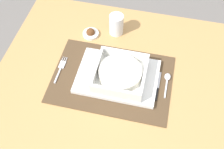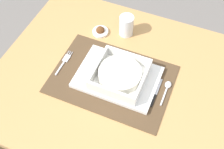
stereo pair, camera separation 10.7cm
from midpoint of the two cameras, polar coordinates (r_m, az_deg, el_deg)
The scene contains 10 objects.
dining_table at distance 1.18m, azimuth 3.63°, elevation -4.03°, with size 0.95×0.79×0.76m.
placemat at distance 1.09m, azimuth 2.79°, elevation -1.07°, with size 0.45×0.32×0.00m, color #4C3823.
serving_plate at distance 1.08m, azimuth 3.67°, elevation -0.76°, with size 0.30×0.21×0.02m, color white.
porridge_bowl at distance 1.05m, azimuth 4.47°, elevation -0.31°, with size 0.19×0.19×0.05m.
fork at distance 1.14m, azimuth -6.82°, elevation 2.53°, with size 0.02×0.13×0.00m.
spoon at distance 1.09m, azimuth 13.75°, elevation -2.65°, with size 0.02×0.11×0.01m.
butter_knife at distance 1.07m, azimuth 11.46°, elevation -4.04°, with size 0.01×0.13×0.01m.
bread_knife at distance 1.07m, azimuth 10.51°, elevation -3.35°, with size 0.01×0.14×0.01m.
drinking_glass at distance 1.22m, azimuth 5.41°, elevation 9.44°, with size 0.06×0.06×0.09m.
condiment_saucer at distance 1.24m, azimuth 0.13°, elevation 8.51°, with size 0.07×0.07×0.04m.
Camera 2 is at (0.22, -0.58, 1.65)m, focal length 45.77 mm.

